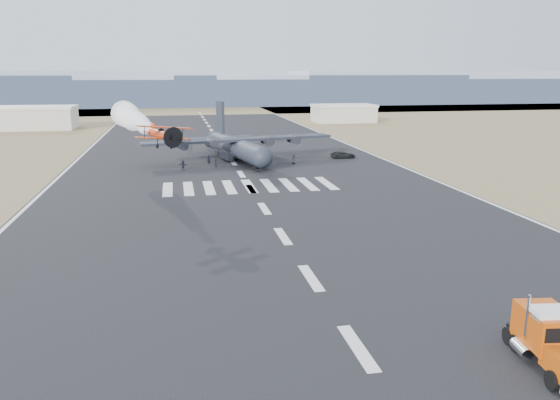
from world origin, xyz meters
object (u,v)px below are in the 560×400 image
object	(u,v)px
transport_aircraft	(236,146)
crew_c	(258,163)
hangar_right	(343,113)
support_vehicle	(343,155)
hangar_left	(33,118)
crew_f	(183,165)
crew_b	(255,160)
aerobatic_biplane	(162,134)
semi_truck	(550,338)
crew_h	(262,161)
crew_d	(262,163)
crew_a	(216,164)
crew_e	(294,159)
crew_g	(209,160)

from	to	relation	value
transport_aircraft	crew_c	xyz separation A→B (m)	(2.83, -9.44, -1.92)
hangar_right	support_vehicle	bearing A→B (deg)	-107.43
hangar_left	crew_f	distance (m)	89.88
transport_aircraft	crew_b	bearing A→B (deg)	-81.08
aerobatic_biplane	crew_c	size ratio (longest dim) A/B	3.86
hangar_left	semi_truck	size ratio (longest dim) A/B	3.04
hangar_right	aerobatic_biplane	distance (m)	129.84
aerobatic_biplane	crew_f	bearing A→B (deg)	72.31
semi_truck	crew_h	size ratio (longest dim) A/B	4.88
crew_d	crew_f	size ratio (longest dim) A/B	1.01
transport_aircraft	crew_c	world-z (taller)	transport_aircraft
crew_h	hangar_left	bearing A→B (deg)	92.73
support_vehicle	crew_h	size ratio (longest dim) A/B	2.94
hangar_left	aerobatic_biplane	distance (m)	118.10
crew_a	crew_h	size ratio (longest dim) A/B	1.04
crew_a	crew_f	bearing A→B (deg)	-129.72
transport_aircraft	hangar_left	bearing A→B (deg)	115.27
crew_e	crew_g	distance (m)	15.67
crew_f	aerobatic_biplane	bearing A→B (deg)	118.67
crew_a	hangar_right	bearing A→B (deg)	106.52
hangar_right	crew_d	size ratio (longest dim) A/B	11.92
semi_truck	crew_e	xyz separation A→B (m)	(0.64, 72.57, -0.87)
crew_e	crew_f	bearing A→B (deg)	-104.78
crew_a	crew_g	bearing A→B (deg)	151.04
hangar_right	crew_f	bearing A→B (deg)	-123.39
aerobatic_biplane	crew_c	xyz separation A→B (m)	(15.85, 31.86, -8.94)
hangar_right	transport_aircraft	bearing A→B (deg)	-121.09
hangar_right	crew_g	size ratio (longest dim) A/B	11.39
crew_e	crew_h	xyz separation A→B (m)	(-6.02, -0.07, -0.05)
support_vehicle	crew_a	bearing A→B (deg)	108.33
semi_truck	aerobatic_biplane	world-z (taller)	aerobatic_biplane
crew_h	aerobatic_biplane	bearing A→B (deg)	-150.02
crew_g	crew_h	distance (m)	9.72
support_vehicle	crew_g	xyz separation A→B (m)	(-26.74, -3.48, 0.23)
crew_d	hangar_left	bearing A→B (deg)	-47.91
aerobatic_biplane	crew_b	size ratio (longest dim) A/B	3.65
crew_a	crew_g	xyz separation A→B (m)	(-0.98, 3.97, 0.04)
support_vehicle	crew_e	bearing A→B (deg)	116.87
semi_truck	support_vehicle	size ratio (longest dim) A/B	1.66
crew_a	crew_b	bearing A→B (deg)	63.49
hangar_left	crew_e	bearing A→B (deg)	-50.58
crew_e	crew_h	world-z (taller)	crew_e
support_vehicle	crew_a	world-z (taller)	crew_a
semi_truck	crew_c	distance (m)	70.26
crew_c	crew_e	size ratio (longest dim) A/B	0.99
crew_a	crew_h	world-z (taller)	crew_a
hangar_left	semi_truck	distance (m)	161.54
aerobatic_biplane	crew_h	xyz separation A→B (m)	(16.88, 34.39, -8.98)
hangar_right	support_vehicle	distance (m)	80.08
support_vehicle	transport_aircraft	bearing A→B (deg)	87.52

